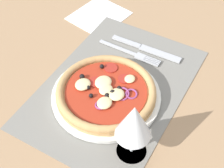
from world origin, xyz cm
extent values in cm
cube|color=#9E7A56|center=(0.00, 0.00, -1.20)|extent=(190.00, 140.00, 2.40)
cube|color=slate|center=(0.00, 0.00, 0.20)|extent=(46.55, 31.77, 0.40)
cylinder|color=silver|center=(3.99, -0.12, 0.92)|extent=(25.84, 25.84, 1.04)
cylinder|color=tan|center=(3.99, -0.12, 1.94)|extent=(23.52, 23.52, 1.00)
torus|color=tan|center=(3.99, -0.12, 2.80)|extent=(23.44, 23.44, 1.80)
cylinder|color=#A82D19|center=(3.99, -0.12, 2.59)|extent=(19.29, 19.29, 0.30)
ellipsoid|color=beige|center=(5.38, -5.48, 3.33)|extent=(3.95, 3.55, 1.18)
ellipsoid|color=beige|center=(2.46, -1.64, 3.39)|extent=(4.31, 3.88, 1.29)
ellipsoid|color=beige|center=(4.14, 2.92, 3.32)|extent=(3.86, 3.48, 1.16)
ellipsoid|color=beige|center=(-1.81, 3.18, 3.16)|extent=(2.76, 2.49, 0.83)
ellipsoid|color=beige|center=(7.62, 1.74, 3.30)|extent=(3.70, 3.33, 1.11)
ellipsoid|color=beige|center=(4.04, -0.12, 3.27)|extent=(3.52, 3.17, 1.06)
sphere|color=black|center=(3.40, -7.01, 3.38)|extent=(1.27, 1.27, 1.27)
sphere|color=black|center=(4.07, 1.84, 3.38)|extent=(1.27, 1.27, 1.27)
sphere|color=black|center=(7.30, -2.03, 3.26)|extent=(1.03, 1.03, 1.03)
sphere|color=black|center=(5.53, -3.88, 3.25)|extent=(1.01, 1.01, 1.01)
sphere|color=black|center=(-1.97, -4.70, 3.30)|extent=(1.12, 1.12, 1.12)
sphere|color=black|center=(2.19, 2.46, 3.31)|extent=(1.14, 1.14, 1.14)
sphere|color=black|center=(5.40, 1.07, 3.28)|extent=(1.07, 1.07, 1.07)
torus|color=#8E3D75|center=(8.27, 1.25, 2.99)|extent=(2.95, 2.93, 0.95)
torus|color=#8E3D75|center=(3.21, 3.66, 2.99)|extent=(3.73, 3.72, 1.17)
torus|color=#8E3D75|center=(2.08, 5.64, 2.99)|extent=(2.94, 2.91, 1.09)
cylinder|color=#A3281E|center=(-2.93, -2.71, 2.89)|extent=(3.32, 3.32, 0.30)
cylinder|color=#A3281E|center=(2.84, -3.46, 2.89)|extent=(3.37, 3.37, 0.30)
cylinder|color=#A3281E|center=(-1.34, 1.90, 2.89)|extent=(3.03, 3.03, 0.30)
cube|color=#B2B5BA|center=(-12.50, -6.01, 0.62)|extent=(1.03, 11.17, 0.44)
cube|color=#B2B5BA|center=(-12.42, 0.83, 0.62)|extent=(2.23, 2.55, 0.44)
cube|color=#B2B5BA|center=(-11.48, 4.24, 0.62)|extent=(0.37, 4.32, 0.44)
cube|color=#B2B5BA|center=(-12.08, 4.24, 0.62)|extent=(0.37, 4.32, 0.44)
cube|color=#B2B5BA|center=(-12.68, 4.25, 0.62)|extent=(0.37, 4.32, 0.44)
cube|color=#B2B5BA|center=(-13.28, 4.26, 0.62)|extent=(0.37, 4.32, 0.44)
cube|color=#B2B5BA|center=(-15.83, -5.10, 0.71)|extent=(1.50, 8.43, 0.62)
cube|color=#B2B5BA|center=(-16.07, 4.90, 0.62)|extent=(2.28, 11.64, 0.44)
cylinder|color=silver|center=(13.71, 11.86, 0.20)|extent=(6.40, 6.40, 0.40)
cylinder|color=silver|center=(13.71, 11.86, 3.40)|extent=(0.80, 0.80, 6.00)
cone|color=silver|center=(13.71, 11.86, 10.65)|extent=(7.20, 7.20, 8.50)
cone|color=#4C993D|center=(13.71, 11.86, 9.64)|extent=(5.04, 5.04, 5.68)
cube|color=white|center=(-22.73, -18.20, 0.18)|extent=(17.82, 16.57, 0.36)
camera|label=1|loc=(48.15, 26.84, 62.63)|focal=54.59mm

